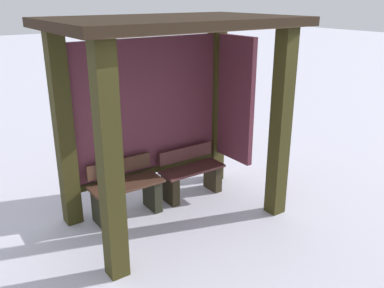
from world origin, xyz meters
name	(u,v)px	position (x,y,z in m)	size (l,w,h in m)	color
ground_plane	(176,216)	(0.00, 0.00, 0.00)	(60.00, 60.00, 0.00)	silver
bus_shelter	(173,81)	(0.09, 0.17, 1.81)	(2.88, 1.85, 2.60)	#332E12
bench_left_inside	(126,193)	(-0.53, 0.40, 0.34)	(0.97, 0.42, 0.77)	#4D3022
bench_center_inside	(191,175)	(0.53, 0.40, 0.32)	(0.97, 0.37, 0.73)	#552C2B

